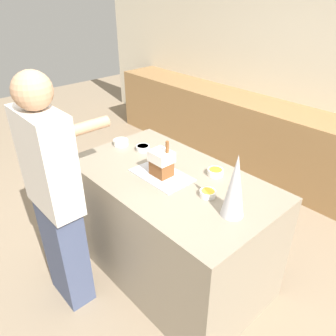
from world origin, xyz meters
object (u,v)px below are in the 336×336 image
decorative_tree (235,186)px  candy_bowl_beside_tree (208,193)px  candy_bowl_center_rear (121,142)px  candy_bowl_near_tray_right (215,172)px  gingerbread_house (161,162)px  person (56,198)px  candy_bowl_far_left (143,148)px  baking_tray (162,175)px

decorative_tree → candy_bowl_beside_tree: size_ratio=3.78×
candy_bowl_center_rear → candy_bowl_near_tray_right: candy_bowl_center_rear is taller
candy_bowl_beside_tree → gingerbread_house: bearing=-172.7°
decorative_tree → person: size_ratio=0.23×
candy_bowl_center_rear → candy_bowl_far_left: (0.21, 0.08, -0.00)m
gingerbread_house → person: size_ratio=0.16×
baking_tray → candy_bowl_far_left: 0.45m
baking_tray → candy_bowl_center_rear: bearing=172.5°
baking_tray → person: 0.76m
gingerbread_house → decorative_tree: decorative_tree is taller
baking_tray → candy_bowl_beside_tree: size_ratio=4.10×
candy_bowl_beside_tree → candy_bowl_far_left: size_ratio=0.94×
baking_tray → candy_bowl_center_rear: candy_bowl_center_rear is taller
candy_bowl_beside_tree → person: person is taller
gingerbread_house → person: (-0.30, -0.70, -0.14)m
candy_bowl_center_rear → candy_bowl_far_left: 0.23m
baking_tray → candy_bowl_far_left: candy_bowl_far_left is taller
baking_tray → candy_bowl_beside_tree: (0.41, 0.05, 0.02)m
gingerbread_house → candy_bowl_near_tray_right: gingerbread_house is taller
baking_tray → decorative_tree: bearing=1.2°
candy_bowl_center_rear → candy_bowl_beside_tree: (1.04, -0.03, -0.00)m
person → candy_bowl_near_tray_right: bearing=60.7°
candy_bowl_far_left → decorative_tree: bearing=-7.9°
candy_bowl_far_left → candy_bowl_center_rear: bearing=-160.5°
baking_tray → decorative_tree: decorative_tree is taller
baking_tray → candy_bowl_near_tray_right: candy_bowl_near_tray_right is taller
candy_bowl_near_tray_right → candy_bowl_far_left: bearing=-168.3°
baking_tray → candy_bowl_far_left: (-0.42, 0.16, 0.02)m
decorative_tree → candy_bowl_center_rear: size_ratio=3.23×
gingerbread_house → candy_bowl_center_rear: (-0.63, 0.08, -0.08)m
gingerbread_house → candy_bowl_far_left: 0.46m
candy_bowl_near_tray_right → person: person is taller
candy_bowl_center_rear → person: size_ratio=0.07×
baking_tray → candy_bowl_beside_tree: 0.41m
baking_tray → candy_bowl_far_left: size_ratio=3.87×
gingerbread_house → person: person is taller
person → candy_bowl_beside_tree: bearing=46.7°
candy_bowl_beside_tree → candy_bowl_far_left: 0.83m
decorative_tree → person: bearing=-142.9°
candy_bowl_far_left → candy_bowl_beside_tree: bearing=-7.3°
decorative_tree → person: (-0.94, -0.71, -0.24)m
person → candy_bowl_far_left: bearing=98.0°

